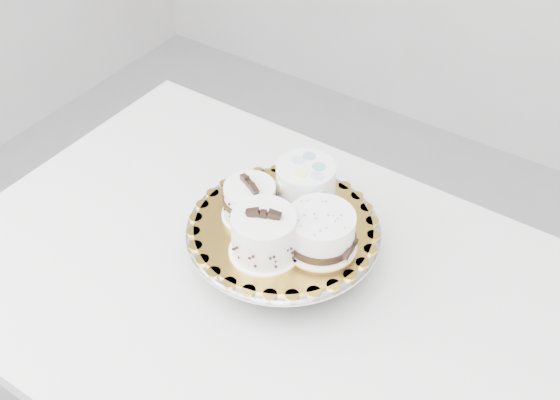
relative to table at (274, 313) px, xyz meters
The scene contains 7 objects.
table is the anchor object (origin of this frame).
cake_stand 0.15m from the table, 104.57° to the left, with size 0.34×0.34×0.09m.
cake_board 0.18m from the table, 104.57° to the left, with size 0.31×0.31×0.00m, color orange.
cake_swirl 0.21m from the table, 108.95° to the right, with size 0.14×0.14×0.09m.
cake_banded 0.22m from the table, 151.78° to the left, with size 0.12×0.12×0.08m.
cake_dots 0.25m from the table, 98.09° to the left, with size 0.13×0.13×0.08m.
cake_ribbon 0.22m from the table, 36.38° to the left, with size 0.13×0.12×0.07m.
Camera 1 is at (0.38, -0.52, 1.68)m, focal length 45.00 mm.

